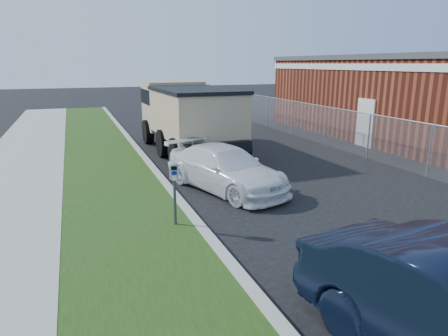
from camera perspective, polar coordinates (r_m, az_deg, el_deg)
name	(u,v)px	position (r m, az deg, el deg)	size (l,w,h in m)	color
ground	(286,208)	(10.86, 8.86, -5.70)	(120.00, 120.00, 0.00)	black
streetside	(64,207)	(11.43, -21.93, -5.22)	(6.12, 50.00, 0.15)	gray
chainlink_fence	(326,118)	(19.49, 14.35, 6.91)	(0.06, 30.06, 30.00)	slate
brick_building	(410,95)	(24.04, 25.07, 9.47)	(9.20, 14.20, 4.17)	maroon
parking_meter	(174,180)	(9.09, -7.13, -1.70)	(0.22, 0.16, 1.47)	#3F4247
white_wagon	(224,168)	(12.20, 0.02, 0.00)	(1.84, 4.51, 1.31)	white
dump_truck	(187,113)	(17.71, -5.36, 7.80)	(3.12, 7.52, 2.92)	black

